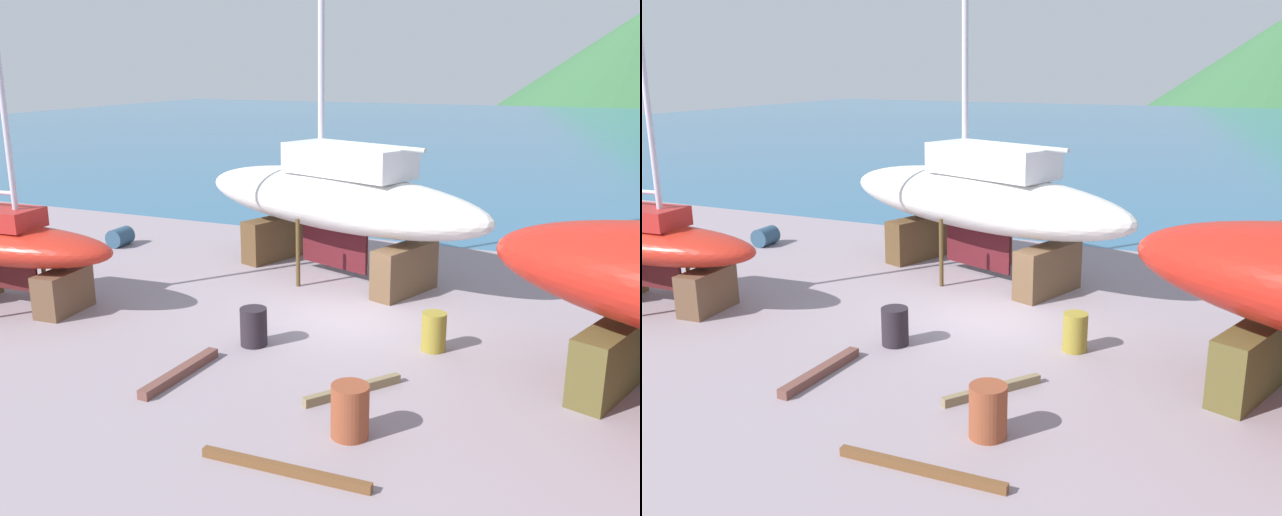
{
  "view_description": "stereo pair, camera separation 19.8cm",
  "coord_description": "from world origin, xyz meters",
  "views": [
    {
      "loc": [
        5.67,
        -15.29,
        6.07
      ],
      "look_at": [
        -0.63,
        -0.69,
        1.65
      ],
      "focal_mm": 39.08,
      "sensor_mm": 36.0,
      "label": 1
    },
    {
      "loc": [
        5.85,
        -15.21,
        6.07
      ],
      "look_at": [
        -0.63,
        -0.69,
        1.65
      ],
      "focal_mm": 39.08,
      "sensor_mm": 36.0,
      "label": 2
    }
  ],
  "objects": [
    {
      "name": "timber_short_skew",
      "position": [
        1.43,
        -6.85,
        0.07
      ],
      "size": [
        2.83,
        0.21,
        0.15
      ],
      "primitive_type": "cube",
      "rotation": [
        0.0,
        0.0,
        0.03
      ],
      "color": "brown",
      "rests_on": "ground"
    },
    {
      "name": "sea_water",
      "position": [
        0.0,
        51.87,
        0.0
      ],
      "size": [
        134.39,
        88.03,
        0.01
      ],
      "primitive_type": "cube",
      "color": "#2F658E",
      "rests_on": "ground"
    },
    {
      "name": "timber_plank_far",
      "position": [
        -2.01,
        -4.59,
        0.09
      ],
      "size": [
        0.35,
        2.34,
        0.19
      ],
      "primitive_type": "cube",
      "rotation": [
        0.0,
        0.0,
        1.52
      ],
      "color": "brown",
      "rests_on": "ground"
    },
    {
      "name": "barrel_tar_black",
      "position": [
        -1.45,
        -2.52,
        0.43
      ],
      "size": [
        0.68,
        0.68,
        0.86
      ],
      "primitive_type": "cylinder",
      "rotation": [
        0.0,
        0.0,
        1.7
      ],
      "color": "#261F26",
      "rests_on": "ground"
    },
    {
      "name": "timber_long_aft",
      "position": [
        1.46,
        -3.92,
        0.09
      ],
      "size": [
        1.39,
        1.81,
        0.18
      ],
      "primitive_type": "cube",
      "rotation": [
        0.0,
        0.0,
        0.94
      ],
      "color": "olive",
      "rests_on": "ground"
    },
    {
      "name": "sailboat_large_starboard",
      "position": [
        -1.8,
        3.17,
        2.33
      ],
      "size": [
        10.7,
        6.09,
        16.53
      ],
      "rotation": [
        0.0,
        0.0,
        2.8
      ],
      "color": "brown",
      "rests_on": "ground"
    },
    {
      "name": "sailboat_far_slipway",
      "position": [
        -8.43,
        -2.64,
        1.56
      ],
      "size": [
        6.18,
        2.38,
        9.32
      ],
      "rotation": [
        0.0,
        0.0,
        0.07
      ],
      "color": "brown",
      "rests_on": "ground"
    },
    {
      "name": "barrel_ochre",
      "position": [
        1.95,
        -5.4,
        0.47
      ],
      "size": [
        0.92,
        0.92,
        0.93
      ],
      "primitive_type": "cylinder",
      "rotation": [
        0.0,
        0.0,
        0.82
      ],
      "color": "brown",
      "rests_on": "ground"
    },
    {
      "name": "ground_plane",
      "position": [
        0.0,
        -2.71,
        0.0
      ],
      "size": [
        42.27,
        42.27,
        0.0
      ],
      "primitive_type": "plane",
      "color": "gray"
    },
    {
      "name": "barrel_rust_far",
      "position": [
        -9.95,
        3.45,
        0.32
      ],
      "size": [
        0.66,
        0.85,
        0.63
      ],
      "primitive_type": "cylinder",
      "rotation": [
        1.57,
        0.0,
        3.18
      ],
      "color": "#2C4B65",
      "rests_on": "ground"
    },
    {
      "name": "barrel_rust_mid",
      "position": [
        2.32,
        -1.22,
        0.43
      ],
      "size": [
        0.55,
        0.55,
        0.86
      ],
      "primitive_type": "cylinder",
      "rotation": [
        0.0,
        0.0,
        1.55
      ],
      "color": "olive",
      "rests_on": "ground"
    }
  ]
}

